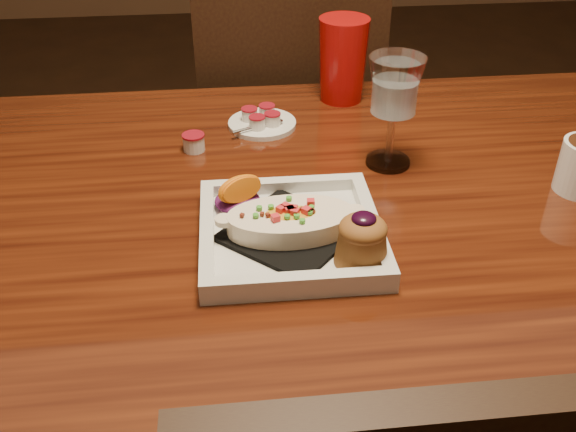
{
  "coord_description": "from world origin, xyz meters",
  "views": [
    {
      "loc": [
        -0.15,
        -0.77,
        1.26
      ],
      "look_at": [
        -0.07,
        -0.05,
        0.77
      ],
      "focal_mm": 40.0,
      "sensor_mm": 36.0,
      "label": 1
    }
  ],
  "objects": [
    {
      "name": "chair_far",
      "position": [
        -0.0,
        0.63,
        0.51
      ],
      "size": [
        0.42,
        0.42,
        0.93
      ],
      "rotation": [
        0.0,
        0.0,
        3.14
      ],
      "color": "black",
      "rests_on": "floor"
    },
    {
      "name": "plate",
      "position": [
        -0.06,
        -0.09,
        0.77
      ],
      "size": [
        0.24,
        0.24,
        0.08
      ],
      "rotation": [
        0.0,
        0.0,
        -0.01
      ],
      "color": "white",
      "rests_on": "table"
    },
    {
      "name": "goblet",
      "position": [
        0.11,
        0.11,
        0.87
      ],
      "size": [
        0.09,
        0.09,
        0.18
      ],
      "color": "silver",
      "rests_on": "table"
    },
    {
      "name": "table",
      "position": [
        0.0,
        0.0,
        0.65
      ],
      "size": [
        1.5,
        0.9,
        0.75
      ],
      "color": "#60250D",
      "rests_on": "floor"
    },
    {
      "name": "red_tumbler",
      "position": [
        0.08,
        0.37,
        0.83
      ],
      "size": [
        0.09,
        0.09,
        0.16
      ],
      "primitive_type": "cone",
      "color": "#B50D0C",
      "rests_on": "table"
    },
    {
      "name": "saucer",
      "position": [
        -0.08,
        0.26,
        0.76
      ],
      "size": [
        0.12,
        0.12,
        0.08
      ],
      "color": "white",
      "rests_on": "table"
    },
    {
      "name": "creamer_loose",
      "position": [
        -0.2,
        0.19,
        0.77
      ],
      "size": [
        0.04,
        0.04,
        0.03
      ],
      "color": "silver",
      "rests_on": "table"
    }
  ]
}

